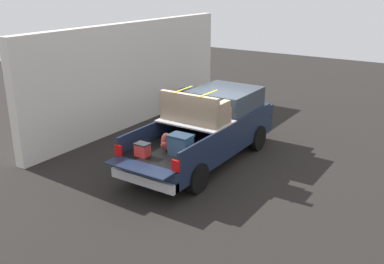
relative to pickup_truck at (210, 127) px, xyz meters
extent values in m
plane|color=black|center=(-0.39, 0.00, -0.97)|extent=(40.00, 40.00, 0.00)
cube|color=#162138|center=(-0.39, 0.00, -0.36)|extent=(5.50, 1.92, 0.48)
cube|color=black|center=(-1.59, 0.00, -0.10)|extent=(2.80, 1.80, 0.04)
cube|color=#162138|center=(-1.59, 0.93, 0.13)|extent=(2.80, 0.06, 0.50)
cube|color=#162138|center=(-1.59, -0.93, 0.13)|extent=(2.80, 0.06, 0.50)
cube|color=#162138|center=(-0.22, 0.00, 0.13)|extent=(0.06, 1.80, 0.50)
cube|color=#162138|center=(-3.26, 0.00, -0.10)|extent=(0.55, 1.80, 0.04)
cube|color=#B2B2B7|center=(-0.81, 0.00, 0.40)|extent=(1.25, 1.92, 0.04)
cube|color=#162138|center=(0.96, 0.00, 0.13)|extent=(2.30, 1.92, 0.50)
cube|color=#2D3842|center=(0.86, 0.00, 0.67)|extent=(1.94, 1.76, 0.59)
cube|color=#162138|center=(2.31, 0.00, 0.07)|extent=(0.40, 1.82, 0.38)
cube|color=#B2B2B7|center=(-3.11, 0.00, -0.48)|extent=(0.24, 1.92, 0.24)
cube|color=red|center=(-3.01, 0.88, 0.06)|extent=(0.06, 0.20, 0.28)
cube|color=red|center=(-3.01, -0.88, 0.06)|extent=(0.06, 0.20, 0.28)
cylinder|color=black|center=(1.36, 0.88, -0.58)|extent=(0.79, 0.30, 0.79)
cylinder|color=black|center=(1.36, -0.88, -0.58)|extent=(0.79, 0.30, 0.79)
cylinder|color=black|center=(-2.14, 0.88, -0.58)|extent=(0.79, 0.30, 0.79)
cylinder|color=black|center=(-2.14, -0.88, -0.58)|extent=(0.79, 0.30, 0.79)
cube|color=#335170|center=(-2.07, -0.36, 0.15)|extent=(0.40, 0.55, 0.47)
cube|color=#23394E|center=(-2.07, -0.36, 0.41)|extent=(0.44, 0.59, 0.05)
ellipsoid|color=maroon|center=(-2.10, 0.04, 0.17)|extent=(0.20, 0.36, 0.50)
ellipsoid|color=maroon|center=(-2.21, 0.04, 0.09)|extent=(0.09, 0.25, 0.22)
cube|color=red|center=(-2.69, 0.37, 0.07)|extent=(0.26, 0.34, 0.30)
cube|color=#262628|center=(-2.69, 0.37, 0.24)|extent=(0.28, 0.36, 0.04)
cube|color=#84705B|center=(-0.81, 0.00, 0.63)|extent=(0.82, 1.82, 0.42)
cube|color=#84705B|center=(-1.15, 0.00, 1.04)|extent=(0.16, 1.82, 0.40)
cube|color=#84705B|center=(-0.76, 0.81, 0.95)|extent=(0.58, 0.20, 0.22)
cube|color=#84705B|center=(-0.76, -0.81, 0.95)|extent=(0.58, 0.20, 0.22)
cube|color=yellow|center=(-0.81, 0.41, 1.25)|extent=(0.92, 0.03, 0.02)
cube|color=yellow|center=(-0.81, -0.41, 1.25)|extent=(0.92, 0.03, 0.02)
cube|color=silver|center=(1.44, 4.13, 0.87)|extent=(10.20, 0.36, 3.69)
cylinder|color=#3F4C66|center=(3.43, 3.20, -0.52)|extent=(0.56, 0.56, 0.90)
cylinder|color=#3F4C66|center=(3.43, 3.20, -0.03)|extent=(0.60, 0.60, 0.08)
camera|label=1|loc=(-10.53, -6.27, 4.12)|focal=40.96mm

